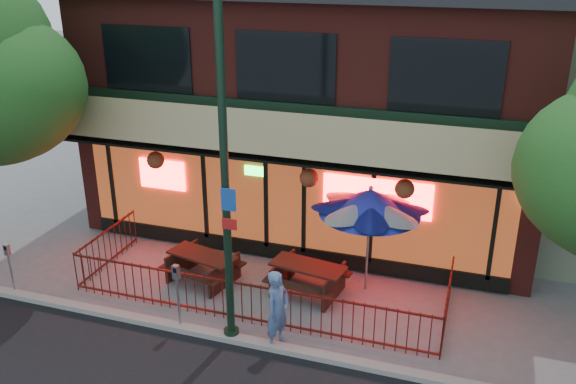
# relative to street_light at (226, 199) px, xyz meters

# --- Properties ---
(ground) EXTENTS (80.00, 80.00, 0.00)m
(ground) POSITION_rel_street_light_xyz_m (-0.00, 0.40, -3.15)
(ground) COLOR gray
(ground) RESTS_ON ground
(curb) EXTENTS (80.00, 0.25, 0.12)m
(curb) POSITION_rel_street_light_xyz_m (-0.00, -0.10, -3.09)
(curb) COLOR #999993
(curb) RESTS_ON ground
(restaurant_building) EXTENTS (12.96, 9.49, 8.05)m
(restaurant_building) POSITION_rel_street_light_xyz_m (-0.00, 7.51, 0.98)
(restaurant_building) COLOR maroon
(restaurant_building) RESTS_ON ground
(patio_fence) EXTENTS (8.44, 2.62, 1.00)m
(patio_fence) POSITION_rel_street_light_xyz_m (-0.00, 0.91, -2.52)
(patio_fence) COLOR #501511
(patio_fence) RESTS_ON ground
(street_light) EXTENTS (0.43, 0.32, 7.00)m
(street_light) POSITION_rel_street_light_xyz_m (0.00, 0.00, 0.00)
(street_light) COLOR black
(street_light) RESTS_ON ground
(picnic_table_left) EXTENTS (1.93, 1.64, 0.72)m
(picnic_table_left) POSITION_rel_street_light_xyz_m (-1.57, 1.95, -2.68)
(picnic_table_left) COLOR black
(picnic_table_left) RESTS_ON ground
(picnic_table_right) EXTENTS (1.91, 1.58, 0.74)m
(picnic_table_right) POSITION_rel_street_light_xyz_m (1.01, 2.20, -2.66)
(picnic_table_right) COLOR #371B13
(picnic_table_right) RESTS_ON ground
(patio_umbrella) EXTENTS (2.31, 2.31, 2.64)m
(patio_umbrella) POSITION_rel_street_light_xyz_m (2.27, 2.80, -0.90)
(patio_umbrella) COLOR gray
(patio_umbrella) RESTS_ON ground
(pedestrian) EXTENTS (0.57, 0.71, 1.70)m
(pedestrian) POSITION_rel_street_light_xyz_m (1.01, 0.05, -2.30)
(pedestrian) COLOR #4E689C
(pedestrian) RESTS_ON ground
(parking_meter_near) EXTENTS (0.15, 0.13, 1.52)m
(parking_meter_near) POSITION_rel_street_light_xyz_m (-1.18, -0.02, -2.12)
(parking_meter_near) COLOR gray
(parking_meter_near) RESTS_ON ground
(parking_meter_far) EXTENTS (0.12, 0.11, 1.30)m
(parking_meter_far) POSITION_rel_street_light_xyz_m (-5.52, 0.00, -2.27)
(parking_meter_far) COLOR #999EA2
(parking_meter_far) RESTS_ON ground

